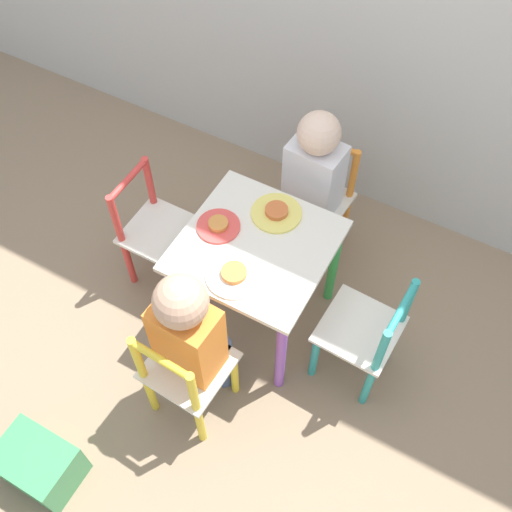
{
  "coord_description": "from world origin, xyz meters",
  "views": [
    {
      "loc": [
        0.58,
        -1.04,
        2.11
      ],
      "look_at": [
        0.0,
        0.0,
        0.41
      ],
      "focal_mm": 42.0,
      "sensor_mm": 36.0,
      "label": 1
    }
  ],
  "objects_px": {
    "chair_red": "(157,232)",
    "child_front": "(191,333)",
    "storage_bin": "(39,464)",
    "plate_back": "(276,212)",
    "plate_front": "(234,274)",
    "chair_orange": "(316,201)",
    "chair_teal": "(365,335)",
    "kids_table": "(256,259)",
    "plate_left": "(218,226)",
    "child_back": "(311,180)",
    "chair_yellow": "(185,373)"
  },
  "relations": [
    {
      "from": "chair_red",
      "to": "plate_left",
      "type": "bearing_deg",
      "value": -90.1
    },
    {
      "from": "chair_red",
      "to": "child_back",
      "type": "bearing_deg",
      "value": -50.98
    },
    {
      "from": "chair_teal",
      "to": "child_back",
      "type": "bearing_deg",
      "value": -131.33
    },
    {
      "from": "kids_table",
      "to": "child_back",
      "type": "distance_m",
      "value": 0.38
    },
    {
      "from": "chair_teal",
      "to": "child_front",
      "type": "height_order",
      "value": "child_front"
    },
    {
      "from": "kids_table",
      "to": "chair_orange",
      "type": "distance_m",
      "value": 0.46
    },
    {
      "from": "child_front",
      "to": "plate_front",
      "type": "height_order",
      "value": "child_front"
    },
    {
      "from": "chair_red",
      "to": "plate_front",
      "type": "relative_size",
      "value": 2.82
    },
    {
      "from": "chair_red",
      "to": "storage_bin",
      "type": "height_order",
      "value": "chair_red"
    },
    {
      "from": "chair_teal",
      "to": "plate_left",
      "type": "height_order",
      "value": "chair_teal"
    },
    {
      "from": "plate_left",
      "to": "child_back",
      "type": "bearing_deg",
      "value": 65.18
    },
    {
      "from": "child_back",
      "to": "plate_left",
      "type": "distance_m",
      "value": 0.42
    },
    {
      "from": "kids_table",
      "to": "chair_yellow",
      "type": "distance_m",
      "value": 0.46
    },
    {
      "from": "chair_orange",
      "to": "chair_red",
      "type": "distance_m",
      "value": 0.65
    },
    {
      "from": "plate_front",
      "to": "storage_bin",
      "type": "relative_size",
      "value": 0.75
    },
    {
      "from": "chair_teal",
      "to": "plate_front",
      "type": "xyz_separation_m",
      "value": [
        -0.44,
        -0.13,
        0.23
      ]
    },
    {
      "from": "chair_red",
      "to": "child_back",
      "type": "xyz_separation_m",
      "value": [
        0.47,
        0.38,
        0.18
      ]
    },
    {
      "from": "chair_orange",
      "to": "plate_front",
      "type": "relative_size",
      "value": 2.82
    },
    {
      "from": "plate_left",
      "to": "plate_front",
      "type": "bearing_deg",
      "value": -45.0
    },
    {
      "from": "storage_bin",
      "to": "kids_table",
      "type": "bearing_deg",
      "value": 69.78
    },
    {
      "from": "chair_red",
      "to": "chair_orange",
      "type": "bearing_deg",
      "value": -46.98
    },
    {
      "from": "kids_table",
      "to": "chair_teal",
      "type": "relative_size",
      "value": 0.94
    },
    {
      "from": "plate_left",
      "to": "kids_table",
      "type": "bearing_deg",
      "value": -0.0
    },
    {
      "from": "chair_teal",
      "to": "plate_front",
      "type": "height_order",
      "value": "chair_teal"
    },
    {
      "from": "plate_front",
      "to": "chair_orange",
      "type": "bearing_deg",
      "value": 86.88
    },
    {
      "from": "chair_orange",
      "to": "child_back",
      "type": "bearing_deg",
      "value": -90.0
    },
    {
      "from": "chair_red",
      "to": "child_front",
      "type": "relative_size",
      "value": 0.71
    },
    {
      "from": "child_front",
      "to": "plate_left",
      "type": "distance_m",
      "value": 0.4
    },
    {
      "from": "child_front",
      "to": "plate_back",
      "type": "relative_size",
      "value": 4.18
    },
    {
      "from": "storage_bin",
      "to": "plate_back",
      "type": "bearing_deg",
      "value": 72.47
    },
    {
      "from": "chair_teal",
      "to": "child_front",
      "type": "bearing_deg",
      "value": -49.45
    },
    {
      "from": "chair_orange",
      "to": "storage_bin",
      "type": "relative_size",
      "value": 2.12
    },
    {
      "from": "chair_yellow",
      "to": "plate_left",
      "type": "distance_m",
      "value": 0.51
    },
    {
      "from": "chair_yellow",
      "to": "kids_table",
      "type": "bearing_deg",
      "value": -90.0
    },
    {
      "from": "kids_table",
      "to": "plate_front",
      "type": "xyz_separation_m",
      "value": [
        -0.0,
        -0.15,
        0.1
      ]
    },
    {
      "from": "child_front",
      "to": "plate_back",
      "type": "height_order",
      "value": "child_front"
    },
    {
      "from": "plate_left",
      "to": "storage_bin",
      "type": "relative_size",
      "value": 0.6
    },
    {
      "from": "plate_back",
      "to": "chair_orange",
      "type": "bearing_deg",
      "value": 83.76
    },
    {
      "from": "plate_back",
      "to": "storage_bin",
      "type": "xyz_separation_m",
      "value": [
        -0.33,
        -1.04,
        -0.39
      ]
    },
    {
      "from": "chair_yellow",
      "to": "child_front",
      "type": "distance_m",
      "value": 0.2
    },
    {
      "from": "plate_front",
      "to": "storage_bin",
      "type": "distance_m",
      "value": 0.9
    },
    {
      "from": "child_back",
      "to": "child_front",
      "type": "relative_size",
      "value": 1.0
    },
    {
      "from": "kids_table",
      "to": "chair_red",
      "type": "relative_size",
      "value": 0.94
    },
    {
      "from": "child_back",
      "to": "plate_back",
      "type": "height_order",
      "value": "child_back"
    },
    {
      "from": "chair_teal",
      "to": "storage_bin",
      "type": "relative_size",
      "value": 2.12
    },
    {
      "from": "child_front",
      "to": "plate_back",
      "type": "distance_m",
      "value": 0.53
    },
    {
      "from": "plate_front",
      "to": "plate_back",
      "type": "bearing_deg",
      "value": 90.0
    },
    {
      "from": "chair_orange",
      "to": "plate_front",
      "type": "xyz_separation_m",
      "value": [
        -0.03,
        -0.59,
        0.23
      ]
    },
    {
      "from": "plate_left",
      "to": "chair_red",
      "type": "bearing_deg",
      "value": 179.71
    },
    {
      "from": "child_front",
      "to": "storage_bin",
      "type": "xyz_separation_m",
      "value": [
        -0.31,
        -0.51,
        -0.36
      ]
    }
  ]
}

